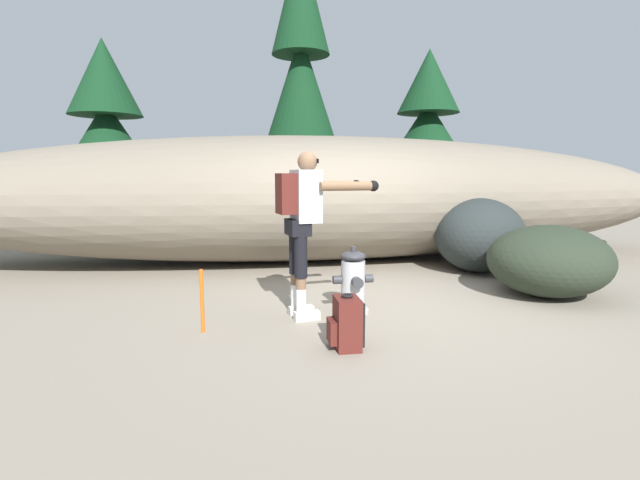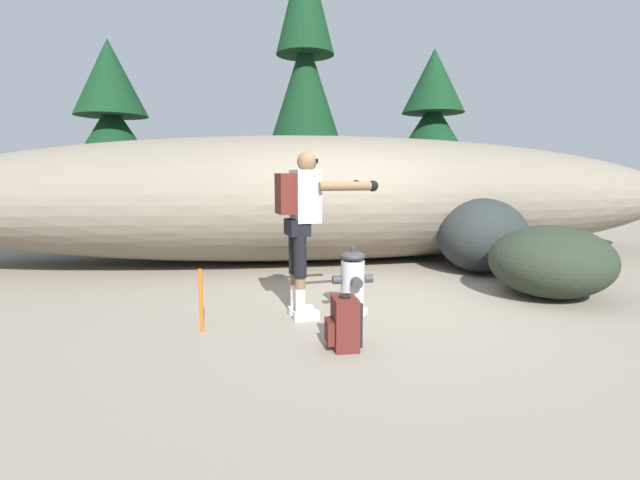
{
  "view_description": "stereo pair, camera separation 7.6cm",
  "coord_description": "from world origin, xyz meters",
  "px_view_note": "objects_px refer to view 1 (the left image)",
  "views": [
    {
      "loc": [
        -1.54,
        -4.91,
        1.47
      ],
      "look_at": [
        -0.58,
        0.12,
        0.75
      ],
      "focal_mm": 26.33,
      "sensor_mm": 36.0,
      "label": 1
    },
    {
      "loc": [
        -1.47,
        -4.92,
        1.47
      ],
      "look_at": [
        -0.58,
        0.12,
        0.75
      ],
      "focal_mm": 26.33,
      "sensor_mm": 36.0,
      "label": 2
    }
  ],
  "objects_px": {
    "survey_stake": "(202,301)",
    "spare_backpack": "(346,323)",
    "boulder_mid": "(479,235)",
    "fire_hydrant": "(353,283)",
    "boulder_large": "(549,260)",
    "utility_worker": "(305,213)"
  },
  "relations": [
    {
      "from": "utility_worker",
      "to": "boulder_large",
      "type": "bearing_deg",
      "value": -1.95
    },
    {
      "from": "utility_worker",
      "to": "survey_stake",
      "type": "xyz_separation_m",
      "value": [
        -1.02,
        -0.28,
        -0.78
      ]
    },
    {
      "from": "spare_backpack",
      "to": "boulder_mid",
      "type": "distance_m",
      "value": 3.9
    },
    {
      "from": "spare_backpack",
      "to": "boulder_large",
      "type": "xyz_separation_m",
      "value": [
        2.84,
        1.25,
        0.22
      ]
    },
    {
      "from": "boulder_mid",
      "to": "survey_stake",
      "type": "distance_m",
      "value": 4.5
    },
    {
      "from": "spare_backpack",
      "to": "boulder_mid",
      "type": "relative_size",
      "value": 0.3
    },
    {
      "from": "boulder_large",
      "to": "boulder_mid",
      "type": "xyz_separation_m",
      "value": [
        -0.09,
        1.49,
        0.13
      ]
    },
    {
      "from": "survey_stake",
      "to": "spare_backpack",
      "type": "bearing_deg",
      "value": -27.77
    },
    {
      "from": "boulder_large",
      "to": "boulder_mid",
      "type": "relative_size",
      "value": 0.95
    },
    {
      "from": "survey_stake",
      "to": "boulder_mid",
      "type": "bearing_deg",
      "value": 27.83
    },
    {
      "from": "spare_backpack",
      "to": "utility_worker",
      "type": "bearing_deg",
      "value": -75.62
    },
    {
      "from": "utility_worker",
      "to": "survey_stake",
      "type": "height_order",
      "value": "utility_worker"
    },
    {
      "from": "fire_hydrant",
      "to": "survey_stake",
      "type": "relative_size",
      "value": 1.19
    },
    {
      "from": "utility_worker",
      "to": "survey_stake",
      "type": "bearing_deg",
      "value": -172.4
    },
    {
      "from": "boulder_mid",
      "to": "survey_stake",
      "type": "bearing_deg",
      "value": -152.17
    },
    {
      "from": "utility_worker",
      "to": "spare_backpack",
      "type": "distance_m",
      "value": 1.29
    },
    {
      "from": "spare_backpack",
      "to": "boulder_mid",
      "type": "height_order",
      "value": "boulder_mid"
    },
    {
      "from": "fire_hydrant",
      "to": "boulder_mid",
      "type": "xyz_separation_m",
      "value": [
        2.43,
        1.74,
        0.23
      ]
    },
    {
      "from": "utility_worker",
      "to": "boulder_large",
      "type": "xyz_separation_m",
      "value": [
        3.05,
        0.32,
        -0.65
      ]
    },
    {
      "from": "fire_hydrant",
      "to": "boulder_large",
      "type": "distance_m",
      "value": 2.54
    },
    {
      "from": "boulder_large",
      "to": "survey_stake",
      "type": "xyz_separation_m",
      "value": [
        -4.07,
        -0.61,
        -0.13
      ]
    },
    {
      "from": "utility_worker",
      "to": "fire_hydrant",
      "type": "bearing_deg",
      "value": -0.43
    }
  ]
}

